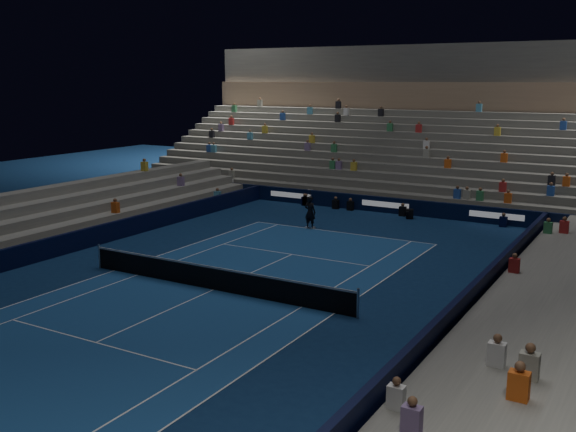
# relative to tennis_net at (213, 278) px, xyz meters

# --- Properties ---
(ground) EXTENTS (90.00, 90.00, 0.00)m
(ground) POSITION_rel_tennis_net_xyz_m (0.00, 0.00, -0.50)
(ground) COLOR #0C2349
(ground) RESTS_ON ground
(court_surface) EXTENTS (10.97, 23.77, 0.01)m
(court_surface) POSITION_rel_tennis_net_xyz_m (0.00, 0.00, -0.50)
(court_surface) COLOR navy
(court_surface) RESTS_ON ground
(sponsor_barrier_far) EXTENTS (44.00, 0.25, 1.00)m
(sponsor_barrier_far) POSITION_rel_tennis_net_xyz_m (0.00, 18.50, -0.00)
(sponsor_barrier_far) COLOR black
(sponsor_barrier_far) RESTS_ON ground
(sponsor_barrier_east) EXTENTS (0.25, 37.00, 1.00)m
(sponsor_barrier_east) POSITION_rel_tennis_net_xyz_m (9.70, 0.00, -0.00)
(sponsor_barrier_east) COLOR black
(sponsor_barrier_east) RESTS_ON ground
(sponsor_barrier_west) EXTENTS (0.25, 37.00, 1.00)m
(sponsor_barrier_west) POSITION_rel_tennis_net_xyz_m (-9.70, 0.00, -0.00)
(sponsor_barrier_west) COLOR black
(sponsor_barrier_west) RESTS_ON ground
(grandstand_main) EXTENTS (44.00, 15.20, 11.20)m
(grandstand_main) POSITION_rel_tennis_net_xyz_m (0.00, 27.90, 2.87)
(grandstand_main) COLOR #5E5E59
(grandstand_main) RESTS_ON ground
(grandstand_east) EXTENTS (5.00, 37.00, 2.50)m
(grandstand_east) POSITION_rel_tennis_net_xyz_m (13.17, 0.00, 0.41)
(grandstand_east) COLOR slate
(grandstand_east) RESTS_ON ground
(grandstand_west) EXTENTS (5.00, 37.00, 2.50)m
(grandstand_west) POSITION_rel_tennis_net_xyz_m (-13.17, 0.00, 0.41)
(grandstand_west) COLOR gray
(grandstand_west) RESTS_ON ground
(tennis_net) EXTENTS (12.90, 0.10, 1.10)m
(tennis_net) POSITION_rel_tennis_net_xyz_m (0.00, 0.00, 0.00)
(tennis_net) COLOR #B2B2B7
(tennis_net) RESTS_ON ground
(tennis_player) EXTENTS (0.70, 0.47, 1.90)m
(tennis_player) POSITION_rel_tennis_net_xyz_m (-1.98, 11.91, 0.44)
(tennis_player) COLOR black
(tennis_player) RESTS_ON ground
(broadcast_camera) EXTENTS (0.59, 0.95, 0.57)m
(broadcast_camera) POSITION_rel_tennis_net_xyz_m (1.97, 17.47, -0.21)
(broadcast_camera) COLOR black
(broadcast_camera) RESTS_ON ground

